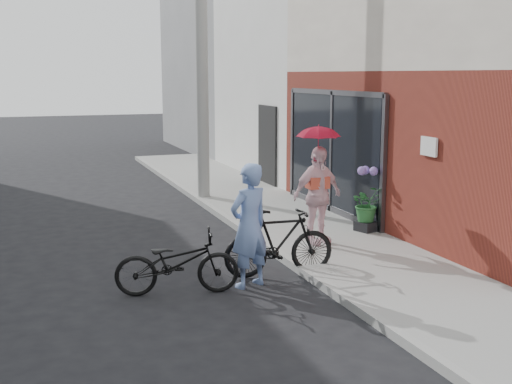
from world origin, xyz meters
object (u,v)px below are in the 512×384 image
utility_pole (202,49)px  bike_right (279,242)px  bike_left (177,263)px  planter (366,226)px  officer (249,226)px  kimono_woman (317,195)px

utility_pole → bike_right: size_ratio=4.18×
bike_right → bike_left: bearing=104.1°
utility_pole → planter: 5.72m
bike_right → planter: 2.83m
utility_pole → bike_left: (-2.11, -6.11, -3.06)m
officer → planter: (2.95, 1.85, -0.67)m
officer → bike_right: 0.77m
bike_left → kimono_woman: (2.74, 1.35, 0.51)m
bike_left → planter: 4.37m
bike_right → planter: bearing=-52.8°
bike_right → kimono_woman: (1.13, 1.08, 0.44)m
officer → kimono_woman: (1.72, 1.39, 0.07)m
officer → bike_left: 1.11m
utility_pole → officer: utility_pole is taller
bike_left → bike_right: size_ratio=1.00×
utility_pole → bike_left: size_ratio=4.19×
officer → bike_left: bearing=-23.8°
utility_pole → kimono_woman: 5.43m
officer → bike_right: (0.59, 0.32, -0.37)m
bike_left → planter: size_ratio=4.95×
bike_right → planter: (2.36, 1.53, -0.29)m
kimono_woman → bike_right: bearing=-149.7°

